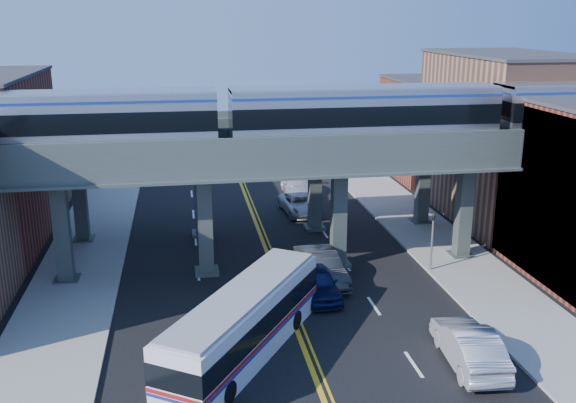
# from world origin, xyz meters

# --- Properties ---
(ground) EXTENTS (120.00, 120.00, 0.00)m
(ground) POSITION_xyz_m (0.00, 0.00, 0.00)
(ground) COLOR black
(ground) RESTS_ON ground
(sidewalk_west) EXTENTS (5.00, 70.00, 0.16)m
(sidewalk_west) POSITION_xyz_m (-11.50, 10.00, 0.08)
(sidewalk_west) COLOR gray
(sidewalk_west) RESTS_ON ground
(sidewalk_east) EXTENTS (5.00, 70.00, 0.16)m
(sidewalk_east) POSITION_xyz_m (11.50, 10.00, 0.08)
(sidewalk_east) COLOR gray
(sidewalk_east) RESTS_ON ground
(building_west_c) EXTENTS (8.00, 10.00, 8.00)m
(building_west_c) POSITION_xyz_m (-18.50, 29.00, 4.00)
(building_west_c) COLOR #8B5B48
(building_west_c) RESTS_ON ground
(building_east_b) EXTENTS (8.00, 14.00, 12.00)m
(building_east_b) POSITION_xyz_m (18.50, 16.00, 6.00)
(building_east_b) COLOR #8B5B48
(building_east_b) RESTS_ON ground
(building_east_c) EXTENTS (8.00, 10.00, 9.00)m
(building_east_c) POSITION_xyz_m (18.50, 29.00, 4.50)
(building_east_c) COLOR brown
(building_east_c) RESTS_ON ground
(mural_panel) EXTENTS (0.10, 9.50, 9.50)m
(mural_panel) POSITION_xyz_m (14.55, 4.00, 4.75)
(mural_panel) COLOR teal
(mural_panel) RESTS_ON ground
(elevated_viaduct_near) EXTENTS (52.00, 3.60, 7.40)m
(elevated_viaduct_near) POSITION_xyz_m (0.00, 8.00, 6.47)
(elevated_viaduct_near) COLOR #414B48
(elevated_viaduct_near) RESTS_ON ground
(elevated_viaduct_far) EXTENTS (52.00, 3.60, 7.40)m
(elevated_viaduct_far) POSITION_xyz_m (0.00, 15.00, 6.47)
(elevated_viaduct_far) COLOR #414B48
(elevated_viaduct_far) RESTS_ON ground
(transit_train) EXTENTS (48.02, 3.01, 3.51)m
(transit_train) POSITION_xyz_m (5.36, 8.00, 9.30)
(transit_train) COLOR black
(transit_train) RESTS_ON elevated_viaduct_near
(stop_sign) EXTENTS (0.76, 0.09, 2.63)m
(stop_sign) POSITION_xyz_m (0.30, 3.00, 1.76)
(stop_sign) COLOR slate
(stop_sign) RESTS_ON ground
(traffic_signal) EXTENTS (0.15, 0.18, 4.10)m
(traffic_signal) POSITION_xyz_m (9.20, 6.00, 2.30)
(traffic_signal) COLOR slate
(traffic_signal) RESTS_ON ground
(transit_bus) EXTENTS (8.33, 10.94, 2.94)m
(transit_bus) POSITION_xyz_m (-2.74, -1.88, 1.51)
(transit_bus) COLOR silver
(transit_bus) RESTS_ON ground
(car_lane_a) EXTENTS (2.20, 4.89, 1.63)m
(car_lane_a) POSITION_xyz_m (1.80, 3.73, 0.81)
(car_lane_a) COLOR #10153D
(car_lane_a) RESTS_ON ground
(car_lane_b) EXTENTS (2.39, 5.62, 1.80)m
(car_lane_b) POSITION_xyz_m (2.45, 5.69, 0.90)
(car_lane_b) COLOR #272729
(car_lane_b) RESTS_ON ground
(car_lane_c) EXTENTS (2.91, 5.40, 1.44)m
(car_lane_c) POSITION_xyz_m (3.64, 18.95, 0.72)
(car_lane_c) COLOR silver
(car_lane_c) RESTS_ON ground
(car_lane_d) EXTENTS (2.67, 6.00, 1.71)m
(car_lane_d) POSITION_xyz_m (4.35, 24.06, 0.85)
(car_lane_d) COLOR #BCBDC2
(car_lane_d) RESTS_ON ground
(car_parked_curb) EXTENTS (2.33, 5.58, 1.79)m
(car_parked_curb) POSITION_xyz_m (6.86, -4.33, 0.90)
(car_parked_curb) COLOR #A7A6AB
(car_parked_curb) RESTS_ON ground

